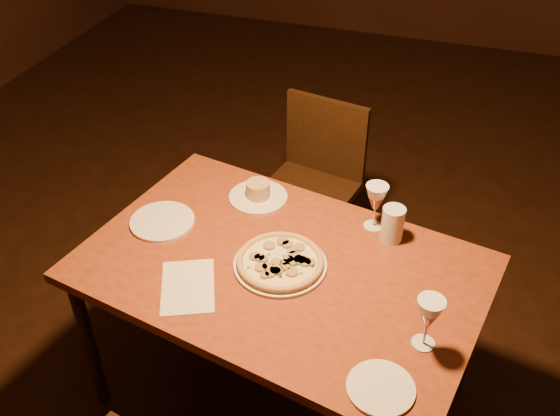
% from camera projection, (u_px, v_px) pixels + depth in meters
% --- Properties ---
extents(floor, '(7.00, 7.00, 0.00)m').
position_uv_depth(floor, '(352.00, 363.00, 2.55)').
color(floor, black).
rests_on(floor, ground).
extents(dining_table, '(1.41, 1.05, 0.68)m').
position_uv_depth(dining_table, '(281.00, 278.00, 2.05)').
color(dining_table, brown).
rests_on(dining_table, floor).
extents(chair_far, '(0.45, 0.45, 0.80)m').
position_uv_depth(chair_far, '(313.00, 180.00, 2.81)').
color(chair_far, black).
rests_on(chair_far, floor).
extents(pizza_plate, '(0.30, 0.30, 0.03)m').
position_uv_depth(pizza_plate, '(280.00, 262.00, 2.00)').
color(pizza_plate, silver).
rests_on(pizza_plate, dining_table).
extents(ramekin_saucer, '(0.22, 0.22, 0.07)m').
position_uv_depth(ramekin_saucer, '(258.00, 193.00, 2.29)').
color(ramekin_saucer, silver).
rests_on(ramekin_saucer, dining_table).
extents(wine_glass_far, '(0.08, 0.08, 0.17)m').
position_uv_depth(wine_glass_far, '(375.00, 207.00, 2.12)').
color(wine_glass_far, '#A34743').
rests_on(wine_glass_far, dining_table).
extents(wine_glass_right, '(0.08, 0.08, 0.17)m').
position_uv_depth(wine_glass_right, '(427.00, 323.00, 1.70)').
color(wine_glass_right, '#A34743').
rests_on(wine_glass_right, dining_table).
extents(water_tumbler, '(0.08, 0.08, 0.13)m').
position_uv_depth(water_tumbler, '(393.00, 224.00, 2.08)').
color(water_tumbler, silver).
rests_on(water_tumbler, dining_table).
extents(side_plate_left, '(0.23, 0.23, 0.01)m').
position_uv_depth(side_plate_left, '(162.00, 221.00, 2.19)').
color(side_plate_left, silver).
rests_on(side_plate_left, dining_table).
extents(side_plate_near, '(0.18, 0.18, 0.01)m').
position_uv_depth(side_plate_near, '(381.00, 388.00, 1.63)').
color(side_plate_near, silver).
rests_on(side_plate_near, dining_table).
extents(menu_card, '(0.25, 0.28, 0.00)m').
position_uv_depth(menu_card, '(188.00, 286.00, 1.94)').
color(menu_card, silver).
rests_on(menu_card, dining_table).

